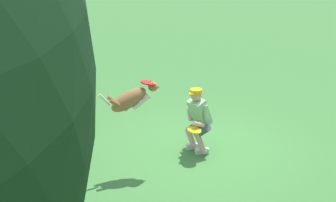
# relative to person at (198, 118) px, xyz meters

# --- Properties ---
(ground_plane) EXTENTS (60.00, 60.00, 0.00)m
(ground_plane) POSITION_rel_person_xyz_m (-0.18, -0.01, -0.70)
(ground_plane) COLOR #3E7838
(person) EXTENTS (0.52, 0.70, 1.29)m
(person) POSITION_rel_person_xyz_m (0.00, 0.00, 0.00)
(person) COLOR silver
(person) RESTS_ON ground_plane
(dog) EXTENTS (1.08, 0.39, 0.57)m
(dog) POSITION_rel_person_xyz_m (1.33, 0.58, 0.69)
(dog) COLOR olive
(frisbee_flying) EXTENTS (0.32, 0.32, 0.08)m
(frisbee_flying) POSITION_rel_person_xyz_m (1.03, 0.53, 0.94)
(frisbee_flying) COLOR red
(frisbee_held) EXTENTS (0.28, 0.28, 0.08)m
(frisbee_held) POSITION_rel_person_xyz_m (0.16, 0.35, -0.09)
(frisbee_held) COLOR yellow
(frisbee_held) RESTS_ON person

